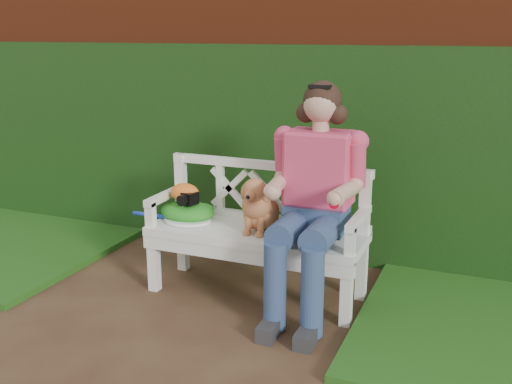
% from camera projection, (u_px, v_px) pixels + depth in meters
% --- Properties ---
extents(ground, '(60.00, 60.00, 0.00)m').
position_uv_depth(ground, '(155.00, 336.00, 3.66)').
color(ground, '#3D2317').
extents(brick_wall, '(10.00, 0.30, 2.20)m').
position_uv_depth(brick_wall, '(269.00, 117.00, 5.06)').
color(brick_wall, maroon).
rests_on(brick_wall, ground).
extents(ivy_hedge, '(10.00, 0.18, 1.70)m').
position_uv_depth(ivy_hedge, '(259.00, 150.00, 4.93)').
color(ivy_hedge, '#1B3F10').
rests_on(ivy_hedge, ground).
extents(garden_bench, '(1.60, 0.66, 0.48)m').
position_uv_depth(garden_bench, '(256.00, 262.00, 4.18)').
color(garden_bench, white).
rests_on(garden_bench, ground).
extents(seated_woman, '(0.75, 0.94, 1.53)m').
position_uv_depth(seated_woman, '(316.00, 197.00, 3.86)').
color(seated_woman, '#CB3740').
rests_on(seated_woman, ground).
extents(dog, '(0.32, 0.40, 0.39)m').
position_uv_depth(dog, '(260.00, 203.00, 4.04)').
color(dog, '#A0572C').
rests_on(dog, garden_bench).
extents(tennis_racket, '(0.71, 0.47, 0.03)m').
position_uv_depth(tennis_racket, '(184.00, 219.00, 4.29)').
color(tennis_racket, white).
rests_on(tennis_racket, garden_bench).
extents(green_bag, '(0.41, 0.32, 0.14)m').
position_uv_depth(green_bag, '(187.00, 211.00, 4.31)').
color(green_bag, '#26802D').
rests_on(green_bag, garden_bench).
extents(camera_item, '(0.15, 0.13, 0.09)m').
position_uv_depth(camera_item, '(188.00, 198.00, 4.24)').
color(camera_item, black).
rests_on(camera_item, green_bag).
extents(baseball_glove, '(0.25, 0.21, 0.13)m').
position_uv_depth(baseball_glove, '(185.00, 193.00, 4.28)').
color(baseball_glove, orange).
rests_on(baseball_glove, green_bag).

